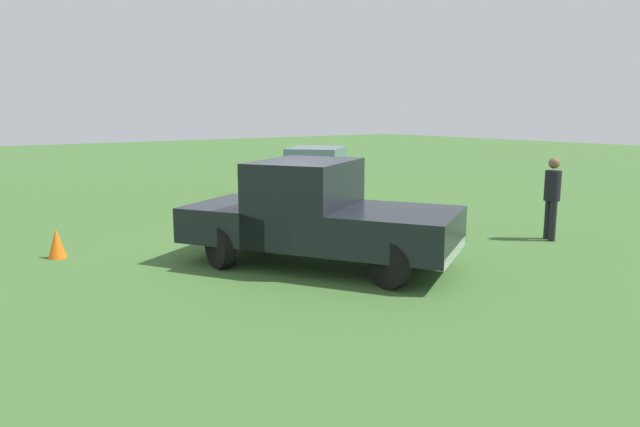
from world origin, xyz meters
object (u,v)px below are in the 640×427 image
at_px(pickup_truck, 314,212).
at_px(traffic_cone, 57,243).
at_px(person_bystander, 552,194).
at_px(sedan_near, 318,172).

bearing_deg(pickup_truck, traffic_cone, -162.48).
relative_size(pickup_truck, person_bystander, 2.93).
relative_size(pickup_truck, traffic_cone, 9.01).
xyz_separation_m(sedan_near, person_bystander, (-8.26, 0.19, 0.26)).
height_order(pickup_truck, person_bystander, pickup_truck).
distance_m(pickup_truck, person_bystander, 5.20).
height_order(person_bystander, traffic_cone, person_bystander).
relative_size(sedan_near, person_bystander, 2.80).
xyz_separation_m(pickup_truck, traffic_cone, (3.11, 3.45, -0.64)).
distance_m(sedan_near, traffic_cone, 9.47).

